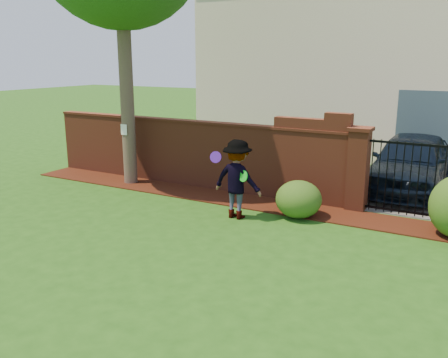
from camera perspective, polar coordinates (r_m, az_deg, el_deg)
The scene contains 13 objects.
ground at distance 8.80m, azimuth -6.99°, elevation -8.31°, with size 80.00×80.00×0.01m, color #214F13.
mulch_bed at distance 11.92m, azimuth -1.29°, elevation -2.03°, with size 11.10×1.08×0.03m, color black.
brick_wall at distance 12.80m, azimuth -3.92°, elevation 3.27°, with size 8.70×0.31×2.16m.
pillar_left at distance 11.08m, azimuth 15.62°, elevation 1.20°, with size 0.50×0.50×1.88m.
iron_gate at distance 10.91m, azimuth 21.19°, elevation 0.01°, with size 1.78×0.03×1.60m.
driveway at distance 14.97m, azimuth 23.14°, elevation 0.14°, with size 3.20×8.00×0.01m, color gray.
house at distance 18.92m, azimuth 17.82°, elevation 12.98°, with size 12.40×6.40×6.30m.
car at distance 12.98m, azimuth 21.06°, elevation 1.66°, with size 1.75×4.35×1.48m, color black.
paper_notice at distance 13.03m, azimuth -11.79°, elevation 5.75°, with size 0.20×0.01×0.28m, color white.
shrub_left at distance 10.41m, azimuth 8.83°, elevation -2.39°, with size 0.99×0.99×0.81m, color #235118.
man at distance 10.14m, azimuth 1.46°, elevation -0.07°, with size 1.10×0.63×1.69m, color gray.
frisbee_purple at distance 10.09m, azimuth -0.99°, elevation 2.61°, with size 0.24×0.24×0.02m, color #581DBA.
frisbee_green at distance 9.91m, azimuth 2.29°, elevation 0.36°, with size 0.24×0.24×0.02m, color green.
Camera 1 is at (4.84, -6.53, 3.35)m, focal length 38.57 mm.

